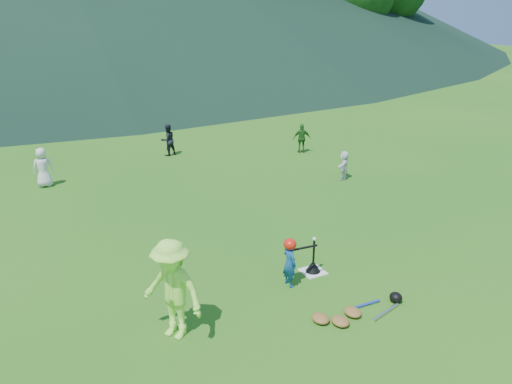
% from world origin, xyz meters
% --- Properties ---
extents(ground, '(120.00, 120.00, 0.00)m').
position_xyz_m(ground, '(0.00, 0.00, 0.00)').
color(ground, '#1E6116').
rests_on(ground, ground).
extents(home_plate, '(0.45, 0.45, 0.02)m').
position_xyz_m(home_plate, '(0.00, 0.00, 0.01)').
color(home_plate, silver).
rests_on(home_plate, ground).
extents(baseball, '(0.08, 0.08, 0.08)m').
position_xyz_m(baseball, '(0.00, 0.00, 0.74)').
color(baseball, white).
rests_on(baseball, batting_tee).
extents(batter_child, '(0.25, 0.36, 0.95)m').
position_xyz_m(batter_child, '(-0.68, -0.20, 0.47)').
color(batter_child, navy).
rests_on(batter_child, ground).
extents(adult_coach, '(1.13, 1.26, 1.70)m').
position_xyz_m(adult_coach, '(-3.13, -0.70, 0.85)').
color(adult_coach, '#A2F849').
rests_on(adult_coach, ground).
extents(fielder_a, '(0.63, 0.46, 1.18)m').
position_xyz_m(fielder_a, '(-4.24, 7.98, 0.59)').
color(fielder_a, silver).
rests_on(fielder_a, ground).
extents(fielder_b, '(0.64, 0.55, 1.13)m').
position_xyz_m(fielder_b, '(0.08, 9.52, 0.57)').
color(fielder_b, black).
rests_on(fielder_b, ground).
extents(fielder_c, '(0.68, 0.48, 1.06)m').
position_xyz_m(fielder_c, '(4.53, 7.62, 0.53)').
color(fielder_c, '#1F591A').
rests_on(fielder_c, ground).
extents(fielder_d, '(0.79, 0.77, 0.90)m').
position_xyz_m(fielder_d, '(4.06, 4.45, 0.45)').
color(fielder_d, white).
rests_on(fielder_d, ground).
extents(batting_tee, '(0.30, 0.30, 0.68)m').
position_xyz_m(batting_tee, '(0.00, 0.00, 0.13)').
color(batting_tee, black).
rests_on(batting_tee, home_plate).
extents(batter_gear, '(0.73, 0.26, 0.31)m').
position_xyz_m(batter_gear, '(-0.66, -0.20, 0.85)').
color(batter_gear, red).
rests_on(batter_gear, ground).
extents(equipment_pile, '(1.80, 0.61, 0.19)m').
position_xyz_m(equipment_pile, '(-0.22, -1.59, 0.07)').
color(equipment_pile, olive).
rests_on(equipment_pile, ground).
extents(outfield_fence, '(70.07, 0.08, 1.33)m').
position_xyz_m(outfield_fence, '(0.00, 28.00, 0.70)').
color(outfield_fence, gray).
rests_on(outfield_fence, ground).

